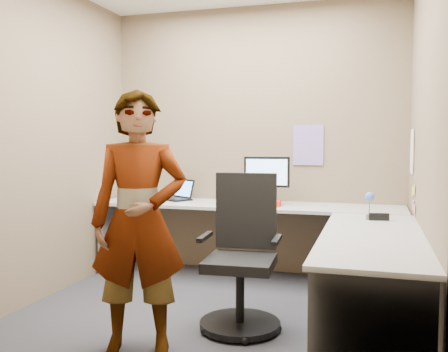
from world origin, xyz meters
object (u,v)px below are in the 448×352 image
(desk, at_px, (280,231))
(office_chair, at_px, (242,266))
(monitor, at_px, (267,174))
(person, at_px, (139,221))

(desk, bearing_deg, office_chair, -103.04)
(office_chair, bearing_deg, monitor, 89.64)
(desk, distance_m, person, 1.43)
(monitor, distance_m, person, 1.83)
(office_chair, relative_size, person, 0.65)
(desk, height_order, person, person)
(person, bearing_deg, monitor, 58.11)
(desk, bearing_deg, monitor, 113.12)
(monitor, bearing_deg, person, -109.99)
(person, bearing_deg, office_chair, 29.89)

